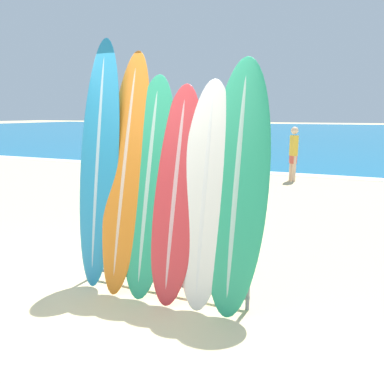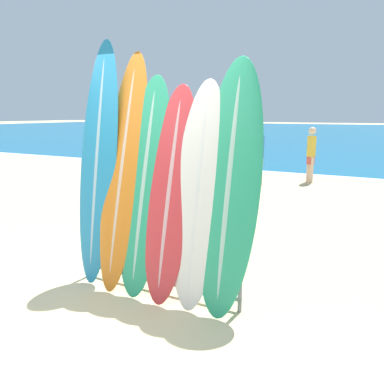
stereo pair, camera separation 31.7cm
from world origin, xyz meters
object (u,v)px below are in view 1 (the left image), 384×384
object	(u,v)px
surfboard_slot_2	(149,186)
person_far_left	(210,157)
surfboard_slot_1	(126,171)
person_mid_beach	(293,152)
surfboard_slot_5	(237,187)
person_far_right	(243,153)
surfboard_slot_3	(176,194)
person_near_water	(139,168)
surfboard_rack	(162,248)
surfboard_slot_4	(205,195)
surfboard_slot_0	(99,164)

from	to	relation	value
surfboard_slot_2	person_far_left	bearing A→B (deg)	102.09
surfboard_slot_1	surfboard_slot_2	size ratio (longest dim) A/B	1.12
person_mid_beach	surfboard_slot_1	bearing A→B (deg)	-46.52
surfboard_slot_2	surfboard_slot_5	world-z (taller)	surfboard_slot_5
person_far_right	surfboard_slot_3	bearing A→B (deg)	-62.50
person_near_water	person_far_left	world-z (taller)	person_near_water
person_mid_beach	person_far_right	world-z (taller)	person_far_right
surfboard_rack	person_far_left	distance (m)	4.58
person_far_right	surfboard_slot_2	bearing A→B (deg)	-65.35
surfboard_slot_4	person_far_right	size ratio (longest dim) A/B	1.43
surfboard_slot_2	surfboard_slot_4	distance (m)	0.64
surfboard_rack	surfboard_slot_1	size ratio (longest dim) A/B	0.74
surfboard_slot_2	person_mid_beach	bearing A→B (deg)	86.70
surfboard_slot_0	surfboard_rack	bearing A→B (deg)	-3.17
surfboard_slot_0	person_far_left	bearing A→B (deg)	94.23
surfboard_rack	surfboard_slot_3	world-z (taller)	surfboard_slot_3
surfboard_rack	surfboard_slot_0	size ratio (longest dim) A/B	0.71
surfboard_slot_0	surfboard_slot_3	bearing A→B (deg)	-2.06
surfboard_slot_1	surfboard_slot_5	bearing A→B (deg)	-1.27
surfboard_rack	person_far_left	bearing A→B (deg)	103.96
surfboard_rack	surfboard_slot_1	xyz separation A→B (m)	(-0.45, 0.06, 0.78)
surfboard_rack	person_near_water	distance (m)	2.68
surfboard_slot_1	person_far_left	xyz separation A→B (m)	(-0.65, 4.36, -0.33)
surfboard_slot_4	person_near_water	world-z (taller)	surfboard_slot_4
person_near_water	person_far_left	xyz separation A→B (m)	(0.45, 2.28, -0.03)
surfboard_slot_1	person_mid_beach	xyz separation A→B (m)	(0.72, 7.36, -0.44)
surfboard_slot_3	surfboard_slot_5	xyz separation A→B (m)	(0.62, 0.02, 0.11)
surfboard_slot_4	person_far_right	distance (m)	6.45
surfboard_rack	person_near_water	xyz separation A→B (m)	(-1.55, 2.14, 0.48)
person_mid_beach	person_far_left	size ratio (longest dim) A/B	0.88
surfboard_slot_2	person_far_right	size ratio (longest dim) A/B	1.47
surfboard_slot_3	person_near_water	xyz separation A→B (m)	(-1.71, 2.13, -0.11)
surfboard_slot_0	person_far_left	distance (m)	4.41
surfboard_slot_2	surfboard_slot_3	size ratio (longest dim) A/B	1.05
surfboard_slot_2	person_far_left	xyz separation A→B (m)	(-0.94, 4.39, -0.19)
person_near_water	surfboard_slot_3	bearing A→B (deg)	17.00
surfboard_slot_1	person_near_water	bearing A→B (deg)	117.78
surfboard_slot_5	surfboard_slot_4	bearing A→B (deg)	-175.41
surfboard_rack	surfboard_slot_4	distance (m)	0.77
surfboard_slot_4	person_far_right	world-z (taller)	surfboard_slot_4
surfboard_slot_5	person_mid_beach	size ratio (longest dim) A/B	1.58
surfboard_rack	surfboard_slot_3	distance (m)	0.62
person_near_water	person_far_right	xyz separation A→B (m)	(0.68, 4.17, -0.13)
surfboard_rack	person_mid_beach	world-z (taller)	person_mid_beach
surfboard_slot_0	person_near_water	size ratio (longest dim) A/B	1.50
surfboard_slot_5	person_near_water	bearing A→B (deg)	137.78
surfboard_slot_1	person_near_water	xyz separation A→B (m)	(-1.10, 2.08, -0.30)
person_far_left	surfboard_rack	bearing A→B (deg)	140.66
surfboard_slot_1	person_mid_beach	size ratio (longest dim) A/B	1.68
surfboard_slot_5	person_near_water	world-z (taller)	surfboard_slot_5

